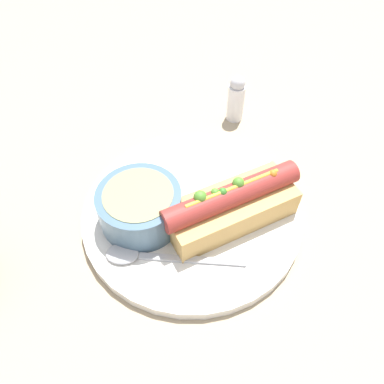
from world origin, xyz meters
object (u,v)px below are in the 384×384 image
Objects in this scene: soup_bowl at (140,206)px; spoon at (142,255)px; hot_dog at (231,205)px; salt_shaker at (236,98)px.

soup_bowl is 0.06m from spoon.
salt_shaker is (0.19, 0.13, -0.00)m from hot_dog.
spoon is 1.83× the size of salt_shaker.
salt_shaker is at bearing -110.64° from spoon.
spoon is (-0.12, 0.05, -0.02)m from hot_dog.
hot_dog is 0.12m from soup_bowl.
hot_dog is 0.13m from spoon.
spoon is (-0.04, -0.04, -0.02)m from soup_bowl.
hot_dog is 0.23m from salt_shaker.
soup_bowl reaches higher than spoon.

